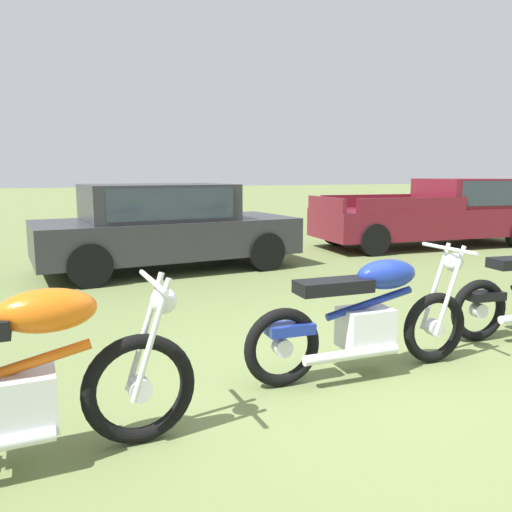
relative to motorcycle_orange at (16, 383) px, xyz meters
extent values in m
plane|color=olive|center=(2.44, 0.05, -0.49)|extent=(120.00, 120.00, 0.00)
torus|color=black|center=(0.65, -0.01, -0.16)|extent=(0.68, 0.11, 0.68)
cylinder|color=silver|center=(0.65, -0.01, -0.16)|extent=(0.14, 0.10, 0.14)
cylinder|color=silver|center=(0.71, 0.08, 0.16)|extent=(0.26, 0.04, 0.72)
cylinder|color=silver|center=(0.71, -0.10, 0.16)|extent=(0.26, 0.04, 0.72)
cube|color=silver|center=(0.00, 0.00, -0.11)|extent=(0.41, 0.31, 0.32)
cylinder|color=orange|center=(0.03, 0.00, 0.09)|extent=(0.74, 0.08, 0.21)
ellipsoid|color=orange|center=(0.18, 0.00, 0.38)|extent=(0.53, 0.27, 0.24)
cylinder|color=silver|center=(0.75, -0.02, 0.49)|extent=(0.05, 0.64, 0.03)
sphere|color=silver|center=(0.81, -0.02, 0.37)|extent=(0.16, 0.16, 0.16)
torus|color=black|center=(3.21, 0.22, -0.19)|extent=(0.62, 0.14, 0.61)
torus|color=black|center=(1.81, 0.34, -0.19)|extent=(0.62, 0.14, 0.61)
cylinder|color=silver|center=(3.21, 0.22, -0.19)|extent=(0.15, 0.11, 0.14)
cylinder|color=silver|center=(1.81, 0.34, -0.19)|extent=(0.15, 0.11, 0.14)
cylinder|color=silver|center=(3.28, 0.31, 0.15)|extent=(0.28, 0.06, 0.75)
cylinder|color=silver|center=(3.27, 0.13, 0.15)|extent=(0.28, 0.06, 0.75)
cube|color=silver|center=(2.53, 0.28, -0.11)|extent=(0.42, 0.33, 0.32)
cylinder|color=navy|center=(2.56, 0.28, 0.09)|extent=(0.77, 0.13, 0.22)
ellipsoid|color=navy|center=(2.71, 0.27, 0.31)|extent=(0.54, 0.30, 0.24)
cube|color=black|center=(2.23, 0.31, 0.25)|extent=(0.62, 0.29, 0.10)
cube|color=navy|center=(1.87, 0.34, -0.05)|extent=(0.37, 0.21, 0.08)
cylinder|color=silver|center=(3.31, 0.22, 0.49)|extent=(0.09, 0.64, 0.03)
sphere|color=silver|center=(3.37, 0.21, 0.37)|extent=(0.17, 0.17, 0.16)
cylinder|color=silver|center=(2.30, 0.14, -0.25)|extent=(0.80, 0.15, 0.08)
torus|color=black|center=(4.01, 0.46, -0.19)|extent=(0.61, 0.18, 0.61)
cylinder|color=silver|center=(4.01, 0.46, -0.19)|extent=(0.15, 0.12, 0.14)
cube|color=black|center=(4.07, 0.45, -0.05)|extent=(0.38, 0.23, 0.08)
cube|color=#2D2D33|center=(2.33, 5.39, 0.06)|extent=(4.28, 1.95, 0.60)
cube|color=#2D2D33|center=(2.18, 5.39, 0.64)|extent=(2.37, 1.71, 0.60)
cube|color=#2D3842|center=(2.18, 5.39, 0.66)|extent=(2.03, 1.74, 0.48)
cylinder|color=black|center=(3.72, 6.29, -0.17)|extent=(0.65, 0.24, 0.64)
cylinder|color=black|center=(3.77, 4.58, -0.17)|extent=(0.65, 0.24, 0.64)
cylinder|color=black|center=(0.89, 6.20, -0.17)|extent=(0.65, 0.24, 0.64)
cylinder|color=black|center=(0.95, 4.49, -0.17)|extent=(0.65, 0.24, 0.64)
cube|color=maroon|center=(8.28, 5.58, 0.06)|extent=(5.22, 2.33, 0.60)
cube|color=maroon|center=(9.15, 5.46, 0.68)|extent=(1.80, 1.76, 0.64)
cube|color=#2D3842|center=(9.15, 5.46, 0.70)|extent=(1.50, 1.76, 0.52)
cube|color=maroon|center=(7.43, 6.49, 0.50)|extent=(2.51, 0.40, 0.28)
cube|color=maroon|center=(7.22, 4.90, 0.50)|extent=(2.51, 0.40, 0.28)
cube|color=maroon|center=(5.81, 5.89, 0.50)|extent=(0.28, 1.61, 0.28)
cylinder|color=black|center=(10.18, 6.13, -0.17)|extent=(0.66, 0.30, 0.64)
cylinder|color=black|center=(6.57, 6.59, -0.17)|extent=(0.66, 0.30, 0.64)
cylinder|color=black|center=(6.37, 5.02, -0.17)|extent=(0.66, 0.30, 0.64)
camera|label=1|loc=(0.06, -2.87, 1.11)|focal=35.46mm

